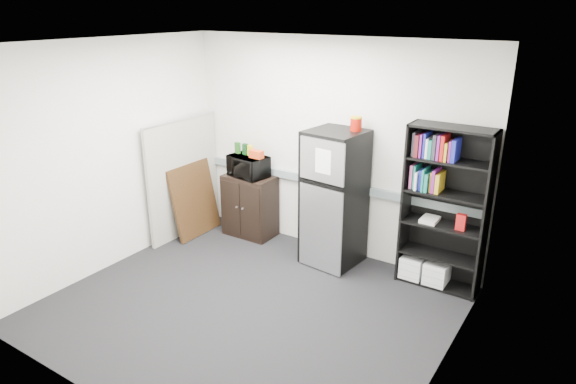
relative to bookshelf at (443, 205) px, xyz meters
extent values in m
plane|color=black|center=(-1.51, -1.57, -0.97)|extent=(4.00, 4.00, 0.00)
cube|color=white|center=(-1.51, 0.18, 0.38)|extent=(4.00, 0.02, 2.70)
cube|color=white|center=(0.49, -1.57, 0.38)|extent=(0.02, 3.50, 2.70)
cube|color=white|center=(-3.51, -1.57, 0.38)|extent=(0.02, 3.50, 2.70)
cube|color=white|center=(-1.51, -1.57, 1.73)|extent=(4.00, 3.50, 0.02)
cube|color=gray|center=(-1.51, 0.15, -0.07)|extent=(3.92, 0.05, 0.10)
cube|color=white|center=(-1.86, 0.18, 0.58)|extent=(0.14, 0.00, 0.10)
cube|color=black|center=(-0.41, -0.01, -0.05)|extent=(0.02, 0.34, 1.85)
cube|color=black|center=(0.46, -0.01, -0.05)|extent=(0.02, 0.34, 1.85)
cube|color=black|center=(0.02, 0.16, -0.05)|extent=(0.90, 0.02, 1.85)
cube|color=black|center=(0.02, -0.01, 0.87)|extent=(0.90, 0.34, 0.02)
cube|color=black|center=(0.02, -0.01, -0.95)|extent=(0.85, 0.32, 0.03)
cube|color=black|center=(0.02, -0.01, -0.60)|extent=(0.85, 0.32, 0.03)
cube|color=black|center=(0.02, -0.01, -0.23)|extent=(0.85, 0.32, 0.02)
cube|color=black|center=(0.02, -0.01, 0.14)|extent=(0.85, 0.32, 0.02)
cube|color=black|center=(0.02, -0.01, 0.51)|extent=(0.85, 0.32, 0.02)
cube|color=white|center=(-0.26, -0.02, -0.81)|extent=(0.25, 0.30, 0.25)
cube|color=white|center=(0.02, -0.02, -0.81)|extent=(0.25, 0.30, 0.25)
cube|color=#9F9B8D|center=(-3.41, -0.49, -0.17)|extent=(0.05, 1.30, 1.60)
cube|color=#B2B2B7|center=(-3.41, -0.49, 0.64)|extent=(0.06, 1.30, 0.02)
cube|color=black|center=(-2.61, -0.06, -0.54)|extent=(0.69, 0.43, 0.86)
cube|color=black|center=(-2.77, -0.28, -0.54)|extent=(0.32, 0.01, 0.75)
cube|color=black|center=(-2.44, -0.28, -0.54)|extent=(0.32, 0.01, 0.75)
cylinder|color=#B2B2B7|center=(-2.66, -0.30, -0.50)|extent=(0.02, 0.02, 0.02)
cylinder|color=#B2B2B7|center=(-2.56, -0.30, -0.50)|extent=(0.02, 0.02, 0.02)
imported|color=black|center=(-2.61, -0.08, 0.03)|extent=(0.56, 0.42, 0.29)
cube|color=#1E5418|center=(-2.80, -0.05, 0.25)|extent=(0.08, 0.06, 0.15)
cube|color=black|center=(-2.67, -0.05, 0.25)|extent=(0.07, 0.06, 0.15)
cube|color=yellow|center=(-2.59, -0.05, 0.24)|extent=(0.08, 0.06, 0.14)
cube|color=red|center=(-2.45, -0.10, 0.22)|extent=(0.18, 0.11, 0.10)
cube|color=black|center=(-1.27, -0.14, -0.15)|extent=(0.69, 0.69, 1.65)
cube|color=silver|center=(-1.27, -0.46, 0.41)|extent=(0.60, 0.08, 0.49)
cube|color=silver|center=(-1.27, -0.46, -0.43)|extent=(0.60, 0.08, 1.05)
cube|color=black|center=(-1.27, -0.47, 0.13)|extent=(0.60, 0.07, 0.03)
cube|color=white|center=(-1.25, -0.48, 0.41)|extent=(0.21, 0.03, 0.28)
cube|color=black|center=(-1.27, -0.14, 0.69)|extent=(0.69, 0.69, 0.02)
cylinder|color=#9D1207|center=(-1.08, -0.02, 0.78)|extent=(0.13, 0.13, 0.16)
cylinder|color=gold|center=(-1.08, -0.02, 0.87)|extent=(0.14, 0.14, 0.02)
cube|color=#311B0D|center=(-3.28, -0.45, -0.47)|extent=(0.24, 0.78, 0.99)
cube|color=beige|center=(-3.25, -0.45, -0.47)|extent=(0.18, 0.66, 0.84)
camera|label=1|loc=(1.41, -5.30, 2.05)|focal=32.00mm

